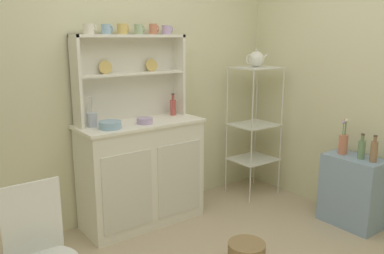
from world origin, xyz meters
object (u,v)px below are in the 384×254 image
hutch_shelf_unit (129,71)px  floor_basket (246,254)px  vinegar_bottle (374,151)px  side_shelf_blue (352,191)px  hutch_cabinet (142,172)px  oil_bottle (362,149)px  bakers_rack (254,117)px  bowl_mixing_large (110,125)px  porcelain_teapot (256,59)px  flower_vase (343,142)px  jam_bottle (173,107)px  wire_chair (38,248)px  cup_cream_0 (89,29)px  utensil_jar (92,119)px

hutch_shelf_unit → floor_basket: (0.24, -1.20, -1.22)m
vinegar_bottle → side_shelf_blue: bearing=90.0°
hutch_cabinet → vinegar_bottle: hutch_cabinet is taller
oil_bottle → bakers_rack: bearing=98.7°
bowl_mixing_large → oil_bottle: bearing=-32.4°
floor_basket → porcelain_teapot: porcelain_teapot is taller
vinegar_bottle → bakers_rack: bearing=97.9°
flower_vase → jam_bottle: bearing=133.3°
flower_vase → oil_bottle: size_ratio=1.48×
wire_chair → cup_cream_0: 1.68m
flower_vase → oil_bottle: 0.17m
cup_cream_0 → vinegar_bottle: cup_cream_0 is taller
oil_bottle → cup_cream_0: bearing=143.9°
hutch_shelf_unit → bakers_rack: hutch_shelf_unit is taller
side_shelf_blue → flower_vase: size_ratio=1.94×
hutch_shelf_unit → side_shelf_blue: (1.40, -1.27, -1.00)m
bakers_rack → porcelain_teapot: bearing=180.0°
side_shelf_blue → jam_bottle: (-1.01, 1.20, 0.67)m
side_shelf_blue → bowl_mixing_large: (-1.71, 1.04, 0.62)m
cup_cream_0 → oil_bottle: (1.75, -1.28, -0.95)m
jam_bottle → flower_vase: jam_bottle is taller
jam_bottle → bowl_mixing_large: bearing=-167.0°
hutch_cabinet → side_shelf_blue: size_ratio=1.74×
hutch_cabinet → bowl_mixing_large: bearing=-166.5°
bowl_mixing_large → hutch_shelf_unit: bearing=37.8°
side_shelf_blue → jam_bottle: bearing=130.3°
utensil_jar → side_shelf_blue: bearing=-33.6°
cup_cream_0 → bowl_mixing_large: bearing=-76.7°
hutch_shelf_unit → cup_cream_0: (-0.35, -0.04, 0.34)m
bakers_rack → flower_vase: 0.92m
hutch_cabinet → jam_bottle: bearing=12.6°
utensil_jar → vinegar_bottle: 2.25m
hutch_shelf_unit → flower_vase: hutch_shelf_unit is taller
hutch_cabinet → vinegar_bottle: 1.90m
cup_cream_0 → utensil_jar: cup_cream_0 is taller
bakers_rack → floor_basket: size_ratio=4.88×
hutch_cabinet → wire_chair: size_ratio=1.23×
cup_cream_0 → porcelain_teapot: (1.59, -0.22, -0.27)m
utensil_jar → flower_vase: 2.10m
hutch_cabinet → porcelain_teapot: (1.24, -0.09, 0.91)m
porcelain_teapot → oil_bottle: size_ratio=1.16×
utensil_jar → floor_basket: bearing=-60.8°
bowl_mixing_large → jam_bottle: (0.69, 0.16, 0.05)m
hutch_shelf_unit → floor_basket: 1.73m
cup_cream_0 → jam_bottle: 1.00m
hutch_cabinet → jam_bottle: (0.39, 0.09, 0.51)m
utensil_jar → jam_bottle: bearing=0.6°
hutch_cabinet → jam_bottle: jam_bottle is taller
wire_chair → oil_bottle: bearing=-11.1°
side_shelf_blue → porcelain_teapot: (-0.16, 1.02, 1.07)m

